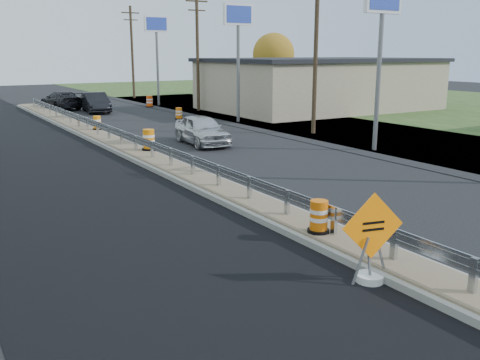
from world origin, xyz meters
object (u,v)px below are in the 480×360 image
car_silver (202,130)px  car_dark_far (61,100)px  barrel_median_near (319,217)px  barrel_shoulder_far (150,102)px  caution_sign (371,260)px  car_dark_mid (96,102)px  barrel_shoulder_mid (179,114)px  barrel_median_mid (149,140)px  barrel_median_far (97,123)px

car_silver → car_dark_far: (-1.89, 22.48, -0.01)m
barrel_median_near → barrel_shoulder_far: bearing=74.8°
caution_sign → car_dark_far: bearing=98.8°
car_dark_mid → car_dark_far: (-1.72, 4.21, -0.04)m
car_silver → barrel_shoulder_mid: bearing=76.8°
barrel_shoulder_mid → barrel_shoulder_far: barrel_shoulder_far is taller
barrel_median_near → car_dark_mid: (4.15, 33.05, 0.16)m
barrel_median_near → car_dark_far: size_ratio=0.16×
car_dark_mid → car_dark_far: size_ratio=0.92×
barrel_shoulder_mid → barrel_shoulder_far: (1.54, 9.38, 0.08)m
car_dark_far → barrel_shoulder_far: bearing=152.6°
car_dark_mid → barrel_median_mid: bearing=-93.2°
car_dark_mid → barrel_shoulder_far: bearing=23.8°
barrel_median_mid → car_silver: 3.77m
barrel_median_near → barrel_median_mid: 13.46m
car_dark_far → car_silver: bearing=87.5°
barrel_median_near → barrel_median_mid: barrel_median_mid is taller
barrel_shoulder_far → car_silver: (-5.13, -19.92, 0.29)m
barrel_shoulder_far → car_dark_mid: 5.56m
barrel_median_near → car_dark_mid: 33.31m
car_dark_mid → car_dark_far: bearing=118.7°
barrel_shoulder_mid → car_silver: (-3.60, -10.54, 0.37)m
barrel_median_mid → car_dark_far: 23.89m
caution_sign → barrel_median_near: size_ratio=2.33×
caution_sign → barrel_shoulder_mid: (8.63, 27.88, -0.09)m
caution_sign → car_silver: (5.03, 17.34, 0.28)m
barrel_median_mid → barrel_shoulder_mid: size_ratio=1.17×
barrel_median_near → car_silver: car_silver is taller
barrel_shoulder_far → barrel_shoulder_mid: bearing=-99.3°
caution_sign → barrel_median_mid: caution_sign is taller
barrel_median_mid → car_dark_far: bearing=86.1°
barrel_median_far → car_silver: bearing=-62.7°
barrel_median_near → barrel_median_far: size_ratio=1.04×
barrel_shoulder_far → car_dark_far: car_dark_far is taller
barrel_shoulder_far → car_dark_far: 7.48m
barrel_shoulder_mid → barrel_shoulder_far: bearing=80.7°
barrel_median_near → caution_sign: bearing=-105.5°
barrel_median_near → barrel_median_far: (0.81, 21.60, -0.01)m
barrel_median_far → barrel_median_mid: bearing=-90.0°
car_dark_far → barrel_median_near: bearing=79.0°
barrel_median_mid → caution_sign: bearing=-95.4°
car_silver → car_dark_mid: bearing=96.1°
caution_sign → car_dark_mid: 35.94m
barrel_median_far → car_dark_far: car_dark_far is taller
barrel_median_mid → barrel_shoulder_mid: bearing=59.1°
barrel_shoulder_mid → barrel_median_mid: bearing=-120.9°
barrel_shoulder_mid → car_dark_mid: 8.61m
barrel_median_mid → barrel_shoulder_far: (8.65, 21.27, -0.22)m
caution_sign → barrel_median_mid: bearing=97.9°
barrel_median_far → barrel_shoulder_mid: size_ratio=0.96×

